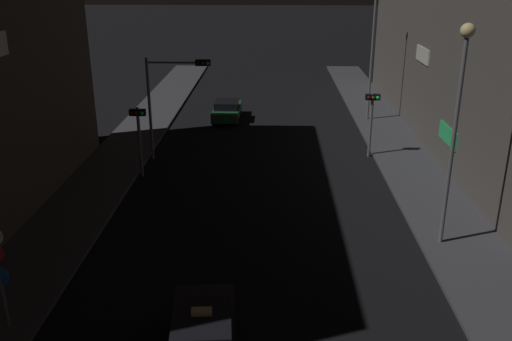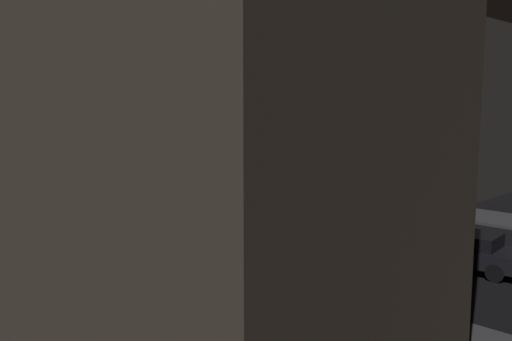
{
  "view_description": "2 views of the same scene",
  "coord_description": "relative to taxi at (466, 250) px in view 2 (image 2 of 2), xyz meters",
  "views": [
    {
      "loc": [
        0.56,
        -4.72,
        10.31
      ],
      "look_at": [
        -0.02,
        15.15,
        2.86
      ],
      "focal_mm": 38.7,
      "sensor_mm": 36.0,
      "label": 1
    },
    {
      "loc": [
        -20.83,
        -0.66,
        6.29
      ],
      "look_at": [
        -1.37,
        18.91,
        2.73
      ],
      "focal_mm": 38.3,
      "sensor_mm": 36.0,
      "label": 2
    }
  ],
  "objects": [
    {
      "name": "building_facade_right",
      "position": [
        16.02,
        21.47,
        4.87
      ],
      "size": [
        10.09,
        32.16,
        11.21
      ],
      "color": "#514C47",
      "rests_on": "ground_plane"
    },
    {
      "name": "street_lamp_far_block",
      "position": [
        8.55,
        25.12,
        4.63
      ],
      "size": [
        0.4,
        0.4,
        8.77
      ],
      "color": "slate",
      "rests_on": "sidewalk_right"
    },
    {
      "name": "far_car",
      "position": [
        -1.3,
        24.99,
        -0.0
      ],
      "size": [
        1.86,
        4.47,
        1.42
      ],
      "color": "#1E512D",
      "rests_on": "ground_plane"
    },
    {
      "name": "sidewalk_right",
      "position": [
        9.33,
        18.28,
        -0.66
      ],
      "size": [
        3.36,
        56.3,
        0.15
      ],
      "primitive_type": "cube",
      "color": "#424247",
      "rests_on": "ground_plane"
    },
    {
      "name": "traffic_light_right_kerb",
      "position": [
        7.41,
        17.39,
        1.92
      ],
      "size": [
        0.8,
        0.42,
        3.71
      ],
      "color": "slate",
      "rests_on": "ground_plane"
    },
    {
      "name": "sign_pole_left",
      "position": [
        -5.95,
        0.98,
        1.79
      ],
      "size": [
        0.62,
        0.1,
        4.04
      ],
      "color": "slate",
      "rests_on": "sidewalk_left"
    },
    {
      "name": "traffic_light_left_kerb",
      "position": [
        -4.84,
        13.9,
        1.89
      ],
      "size": [
        0.8,
        0.42,
        3.65
      ],
      "color": "slate",
      "rests_on": "ground_plane"
    },
    {
      "name": "traffic_light_overhead",
      "position": [
        -3.61,
        16.64,
        3.3
      ],
      "size": [
        3.49,
        0.42,
        5.67
      ],
      "color": "slate",
      "rests_on": "ground_plane"
    },
    {
      "name": "taxi",
      "position": [
        0.0,
        0.0,
        0.0
      ],
      "size": [
        2.17,
        4.58,
        1.62
      ],
      "color": "black",
      "rests_on": "ground_plane"
    },
    {
      "name": "street_lamp_near_block",
      "position": [
        8.48,
        6.81,
        5.02
      ],
      "size": [
        0.52,
        0.52,
        8.31
      ],
      "color": "slate",
      "rests_on": "sidewalk_right"
    },
    {
      "name": "building_facade_left",
      "position": [
        -11.78,
        7.31,
        7.42
      ],
      "size": [
        6.75,
        22.34,
        16.31
      ],
      "color": "#473D33",
      "rests_on": "ground_plane"
    },
    {
      "name": "sidewalk_left",
      "position": [
        -6.77,
        18.28,
        -0.66
      ],
      "size": [
        3.36,
        56.3,
        0.15
      ],
      "primitive_type": "cube",
      "color": "#424247",
      "rests_on": "ground_plane"
    }
  ]
}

